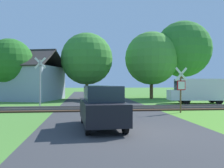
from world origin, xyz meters
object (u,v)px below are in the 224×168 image
house (27,82)px  tree_left (10,62)px  tree_far (183,49)px  mail_truck (198,90)px  tree_center (87,59)px  tree_right (151,58)px  crossing_sign_far (40,79)px  parked_car (102,107)px  stop_sign_near (181,87)px

house → tree_left: tree_left is taller
tree_far → mail_truck: (-1.86, -7.92, -4.74)m
mail_truck → tree_center: bearing=60.6°
house → tree_right: size_ratio=1.05×
house → tree_center: 7.05m
house → crossing_sign_far: bearing=-55.7°
crossing_sign_far → mail_truck: bearing=12.7°
tree_far → mail_truck: size_ratio=1.85×
tree_center → tree_right: tree_right is taller
crossing_sign_far → tree_left: 8.56m
parked_car → stop_sign_near: bearing=37.4°
crossing_sign_far → tree_far: 18.73m
crossing_sign_far → parked_car: crossing_sign_far is taller
tree_right → tree_far: bearing=8.0°
mail_truck → parked_car: bearing=145.6°
mail_truck → house: bearing=73.7°
tree_center → tree_right: (7.61, 0.22, 0.17)m
crossing_sign_far → mail_truck: crossing_sign_far is taller
house → parked_car: bearing=-52.4°
house → mail_truck: size_ratio=1.64×
crossing_sign_far → tree_left: tree_left is taller
house → mail_truck: house is taller
house → mail_truck: 17.79m
stop_sign_near → tree_center: size_ratio=0.38×
tree_right → mail_truck: 8.45m
tree_left → house: bearing=51.3°
crossing_sign_far → parked_car: (4.06, -8.93, -1.31)m
house → tree_right: bearing=18.4°
tree_center → tree_right: size_ratio=0.96×
tree_right → stop_sign_near: bearing=-97.8°
tree_right → parked_car: 20.08m
mail_truck → parked_car: size_ratio=1.24×
stop_sign_near → tree_right: size_ratio=0.36×
stop_sign_near → tree_left: size_ratio=0.45×
stop_sign_near → crossing_sign_far: crossing_sign_far is taller
crossing_sign_far → house: 9.37m
stop_sign_near → mail_truck: size_ratio=0.57×
stop_sign_near → tree_far: tree_far is taller
tree_right → crossing_sign_far: bearing=-140.1°
crossing_sign_far → tree_left: (-4.25, 7.20, 1.83)m
house → tree_left: 3.00m
parked_car → mail_truck: bearing=45.6°
tree_left → tree_right: 15.69m
crossing_sign_far → tree_center: (3.65, 9.19, 2.40)m
stop_sign_near → parked_car: stop_sign_near is taller
tree_left → parked_car: size_ratio=1.56×
tree_far → parked_car: tree_far is taller
house → tree_far: (18.27, 1.07, 4.00)m
tree_center → parked_car: bearing=-88.7°
tree_right → tree_left: bearing=-171.9°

